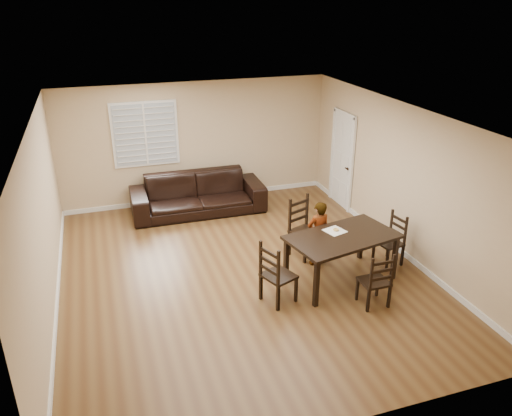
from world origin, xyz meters
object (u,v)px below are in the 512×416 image
(dining_table, at_px, (342,240))
(chair_far, at_px, (378,284))
(chair_right, at_px, (394,240))
(sofa, at_px, (198,194))
(donut, at_px, (336,229))
(child, at_px, (318,233))
(chair_left, at_px, (273,277))
(chair_near, at_px, (301,228))

(dining_table, height_order, chair_far, chair_far)
(chair_right, xyz_separation_m, sofa, (-2.82, 3.25, -0.01))
(donut, height_order, sofa, donut)
(dining_table, distance_m, child, 0.66)
(chair_far, xyz_separation_m, child, (-0.30, 1.52, 0.17))
(chair_left, distance_m, sofa, 3.83)
(sofa, bearing_deg, dining_table, -64.02)
(chair_right, bearing_deg, chair_near, -129.40)
(chair_right, bearing_deg, chair_left, -86.58)
(dining_table, xyz_separation_m, donut, (-0.02, 0.20, 0.11))
(chair_far, distance_m, sofa, 4.77)
(chair_far, distance_m, chair_left, 1.59)
(chair_right, bearing_deg, sofa, -148.37)
(chair_far, relative_size, child, 0.78)
(chair_left, xyz_separation_m, child, (1.17, 0.92, 0.12))
(sofa, bearing_deg, chair_right, -48.14)
(dining_table, relative_size, chair_left, 1.88)
(child, distance_m, sofa, 3.27)
(chair_left, distance_m, chair_right, 2.54)
(chair_left, bearing_deg, child, -73.56)
(dining_table, bearing_deg, chair_near, 91.19)
(chair_far, xyz_separation_m, donut, (-0.18, 1.10, 0.43))
(chair_near, distance_m, chair_right, 1.65)
(chair_near, relative_size, donut, 11.65)
(chair_right, xyz_separation_m, child, (-1.31, 0.36, 0.17))
(child, bearing_deg, chair_near, -81.72)
(dining_table, bearing_deg, sofa, 103.26)
(chair_far, height_order, donut, chair_far)
(dining_table, xyz_separation_m, chair_right, (1.18, 0.27, -0.32))
(chair_left, distance_m, child, 1.49)
(chair_far, height_order, chair_right, chair_right)
(chair_far, bearing_deg, sofa, -68.15)
(chair_near, height_order, chair_right, chair_near)
(chair_right, height_order, sofa, chair_right)
(child, xyz_separation_m, donut, (0.11, -0.43, 0.26))
(chair_right, height_order, donut, chair_right)
(chair_near, bearing_deg, child, -97.29)
(chair_left, xyz_separation_m, sofa, (-0.35, 3.81, -0.05))
(child, relative_size, sofa, 0.41)
(chair_left, height_order, donut, chair_left)
(dining_table, bearing_deg, child, 90.00)
(chair_far, bearing_deg, child, -79.45)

